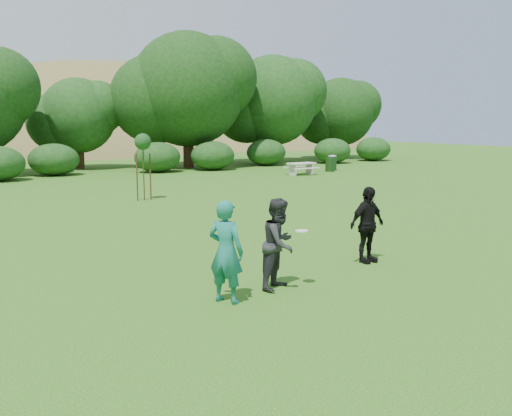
{
  "coord_description": "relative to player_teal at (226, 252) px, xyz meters",
  "views": [
    {
      "loc": [
        -7.97,
        -9.61,
        3.41
      ],
      "look_at": [
        0.0,
        3.0,
        1.1
      ],
      "focal_mm": 40.0,
      "sensor_mm": 36.0,
      "label": 1
    }
  ],
  "objects": [
    {
      "name": "ground",
      "position": [
        2.89,
        0.53,
        -0.98
      ],
      "size": [
        120.0,
        120.0,
        0.0
      ],
      "primitive_type": "plane",
      "color": "#19470C",
      "rests_on": "ground"
    },
    {
      "name": "player_teal",
      "position": [
        0.0,
        0.0,
        0.0
      ],
      "size": [
        0.76,
        0.85,
        1.95
      ],
      "primitive_type": "imported",
      "rotation": [
        0.0,
        0.0,
        2.1
      ],
      "color": "#176A5F",
      "rests_on": "ground"
    },
    {
      "name": "player_grey",
      "position": [
        1.36,
        0.21,
        -0.05
      ],
      "size": [
        1.13,
        1.06,
        1.86
      ],
      "primitive_type": "imported",
      "rotation": [
        0.0,
        0.0,
        0.52
      ],
      "color": "#262729",
      "rests_on": "ground"
    },
    {
      "name": "player_black",
      "position": [
        4.36,
        0.86,
        -0.05
      ],
      "size": [
        1.11,
        0.54,
        1.84
      ],
      "primitive_type": "imported",
      "rotation": [
        0.0,
        0.0,
        0.08
      ],
      "color": "black",
      "rests_on": "ground"
    },
    {
      "name": "trash_can_near",
      "position": [
        19.42,
        20.46,
        -0.53
      ],
      "size": [
        0.6,
        0.6,
        0.9
      ],
      "primitive_type": "cylinder",
      "color": "#163312",
      "rests_on": "ground"
    },
    {
      "name": "frisbee",
      "position": [
        1.74,
        -0.02,
        0.21
      ],
      "size": [
        0.27,
        0.27,
        0.04
      ],
      "color": "white",
      "rests_on": "ground"
    },
    {
      "name": "sapling",
      "position": [
        3.81,
        13.96,
        1.44
      ],
      "size": [
        0.7,
        0.7,
        2.85
      ],
      "color": "#352514",
      "rests_on": "ground"
    },
    {
      "name": "picnic_table",
      "position": [
        16.43,
        19.61,
        -0.46
      ],
      "size": [
        1.8,
        1.48,
        0.76
      ],
      "color": "beige",
      "rests_on": "ground"
    },
    {
      "name": "trash_can_lidded",
      "position": [
        20.19,
        21.13,
        -0.44
      ],
      "size": [
        0.6,
        0.6,
        1.05
      ],
      "color": "#14371E",
      "rests_on": "ground"
    },
    {
      "name": "tree_row",
      "position": [
        6.12,
        29.22,
        3.9
      ],
      "size": [
        53.92,
        10.38,
        9.62
      ],
      "color": "#3A2616",
      "rests_on": "ground"
    }
  ]
}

